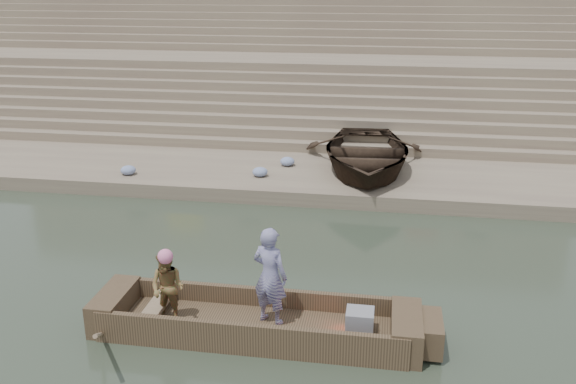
% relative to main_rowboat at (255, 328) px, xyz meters
% --- Properties ---
extents(ground, '(120.00, 120.00, 0.00)m').
position_rel_main_rowboat_xyz_m(ground, '(-3.69, 0.31, -0.11)').
color(ground, '#2B3528').
rests_on(ground, ground).
extents(lower_landing, '(32.00, 4.00, 0.40)m').
position_rel_main_rowboat_xyz_m(lower_landing, '(-3.69, 8.31, 0.09)').
color(lower_landing, gray).
rests_on(lower_landing, ground).
extents(mid_landing, '(32.00, 3.00, 2.80)m').
position_rel_main_rowboat_xyz_m(mid_landing, '(-3.69, 15.81, 1.29)').
color(mid_landing, gray).
rests_on(mid_landing, ground).
extents(upper_landing, '(32.00, 3.00, 5.20)m').
position_rel_main_rowboat_xyz_m(upper_landing, '(-3.69, 22.81, 2.49)').
color(upper_landing, gray).
rests_on(upper_landing, ground).
extents(ghat_steps, '(32.00, 11.00, 5.20)m').
position_rel_main_rowboat_xyz_m(ghat_steps, '(-3.69, 17.50, 1.69)').
color(ghat_steps, gray).
rests_on(ghat_steps, ground).
extents(main_rowboat, '(5.00, 1.30, 0.22)m').
position_rel_main_rowboat_xyz_m(main_rowboat, '(0.00, 0.00, 0.00)').
color(main_rowboat, brown).
rests_on(main_rowboat, ground).
extents(rowboat_trim, '(6.04, 2.63, 1.95)m').
position_rel_main_rowboat_xyz_m(rowboat_trim, '(0.21, -0.01, 0.20)').
color(rowboat_trim, brown).
rests_on(rowboat_trim, ground).
extents(standing_man, '(0.74, 0.62, 1.74)m').
position_rel_main_rowboat_xyz_m(standing_man, '(0.25, 0.09, 0.98)').
color(standing_man, navy).
rests_on(standing_man, main_rowboat).
extents(rowing_man, '(0.70, 0.59, 1.28)m').
position_rel_main_rowboat_xyz_m(rowing_man, '(-1.47, -0.18, 0.75)').
color(rowing_man, '#297D32').
rests_on(rowing_man, main_rowboat).
extents(television, '(0.46, 0.42, 0.40)m').
position_rel_main_rowboat_xyz_m(television, '(1.77, -0.00, 0.31)').
color(television, gray).
rests_on(television, main_rowboat).
extents(beached_rowboat, '(4.05, 5.46, 1.09)m').
position_rel_main_rowboat_xyz_m(beached_rowboat, '(1.47, 8.64, 0.83)').
color(beached_rowboat, '#2D2116').
rests_on(beached_rowboat, lower_landing).
extents(cloth_bundles, '(6.65, 2.69, 0.26)m').
position_rel_main_rowboat_xyz_m(cloth_bundles, '(-1.69, 8.22, 0.42)').
color(cloth_bundles, '#3F5999').
rests_on(cloth_bundles, lower_landing).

